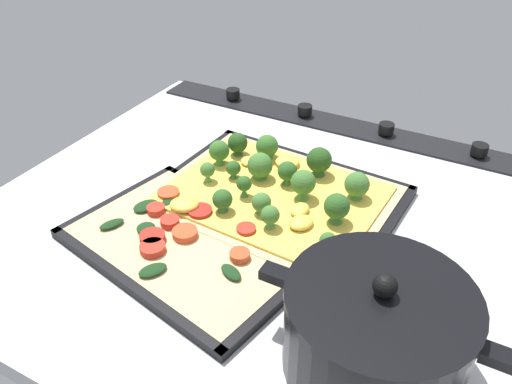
# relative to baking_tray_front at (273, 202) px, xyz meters

# --- Properties ---
(ground_plane) EXTENTS (0.81, 0.71, 0.03)m
(ground_plane) POSITION_rel_baking_tray_front_xyz_m (-0.01, 0.04, -0.02)
(ground_plane) COLOR silver
(stove_control_panel) EXTENTS (0.78, 0.07, 0.03)m
(stove_control_panel) POSITION_rel_baking_tray_front_xyz_m (-0.01, -0.29, 0.00)
(stove_control_panel) COLOR black
(stove_control_panel) RESTS_ON ground_plane
(baking_tray_front) EXTENTS (0.37, 0.30, 0.01)m
(baking_tray_front) POSITION_rel_baking_tray_front_xyz_m (0.00, 0.00, 0.00)
(baking_tray_front) COLOR black
(baking_tray_front) RESTS_ON ground_plane
(broccoli_pizza) EXTENTS (0.34, 0.27, 0.06)m
(broccoli_pizza) POSITION_rel_baking_tray_front_xyz_m (0.00, -0.01, 0.02)
(broccoli_pizza) COLOR #D3B77F
(broccoli_pizza) RESTS_ON baking_tray_front
(baking_tray_back) EXTENTS (0.36, 0.28, 0.01)m
(baking_tray_back) POSITION_rel_baking_tray_front_xyz_m (0.05, 0.14, 0.00)
(baking_tray_back) COLOR black
(baking_tray_back) RESTS_ON ground_plane
(veggie_pizza_back) EXTENTS (0.33, 0.25, 0.02)m
(veggie_pizza_back) POSITION_rel_baking_tray_front_xyz_m (0.06, 0.14, 0.01)
(veggie_pizza_back) COLOR #D0B981
(veggie_pizza_back) RESTS_ON baking_tray_back
(cooking_pot) EXTENTS (0.26, 0.19, 0.13)m
(cooking_pot) POSITION_rel_baking_tray_front_xyz_m (-0.22, 0.21, 0.05)
(cooking_pot) COLOR black
(cooking_pot) RESTS_ON ground_plane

